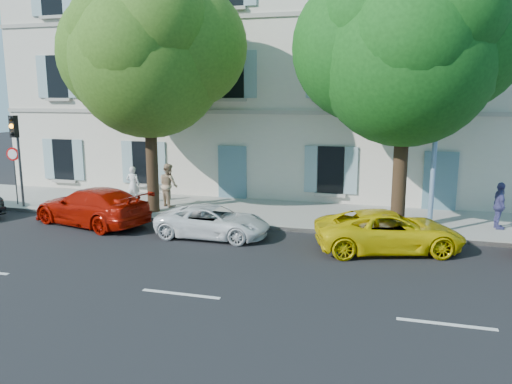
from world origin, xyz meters
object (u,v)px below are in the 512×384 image
(car_yellow_supercar, at_px, (389,231))
(pedestrian_b, at_px, (169,185))
(car_white_coupe, at_px, (213,222))
(tree_left, at_px, (148,61))
(pedestrian_a, at_px, (133,185))
(car_red_coupe, at_px, (92,206))
(pedestrian_c, at_px, (499,206))
(traffic_light, at_px, (16,141))
(street_lamp, at_px, (439,92))
(road_sign, at_px, (14,164))
(tree_right, at_px, (406,57))

(car_yellow_supercar, xyz_separation_m, pedestrian_b, (-8.95, 3.38, 0.42))
(car_white_coupe, bearing_deg, tree_left, 54.84)
(pedestrian_a, relative_size, pedestrian_b, 0.89)
(car_red_coupe, relative_size, pedestrian_c, 2.93)
(traffic_light, distance_m, pedestrian_a, 4.95)
(car_white_coupe, bearing_deg, car_yellow_supercar, -90.20)
(car_red_coupe, distance_m, tree_left, 5.85)
(car_yellow_supercar, bearing_deg, street_lamp, -54.86)
(car_red_coupe, bearing_deg, pedestrian_a, -163.91)
(pedestrian_b, bearing_deg, pedestrian_a, 33.70)
(car_white_coupe, bearing_deg, car_red_coupe, 85.45)
(car_red_coupe, height_order, pedestrian_a, pedestrian_a)
(road_sign, height_order, street_lamp, street_lamp)
(street_lamp, bearing_deg, car_yellow_supercar, -127.96)
(car_red_coupe, xyz_separation_m, pedestrian_c, (14.23, 2.79, 0.27))
(car_red_coupe, bearing_deg, pedestrian_c, 116.55)
(pedestrian_c, bearing_deg, car_yellow_supercar, 124.33)
(car_red_coupe, height_order, car_white_coupe, car_red_coupe)
(pedestrian_c, bearing_deg, pedestrian_b, 82.37)
(traffic_light, bearing_deg, tree_right, 1.60)
(road_sign, relative_size, street_lamp, 0.29)
(pedestrian_b, distance_m, pedestrian_c, 12.58)
(street_lamp, bearing_deg, traffic_light, -179.77)
(tree_right, height_order, road_sign, tree_right)
(tree_right, bearing_deg, traffic_light, -178.40)
(street_lamp, distance_m, pedestrian_c, 4.73)
(street_lamp, relative_size, pedestrian_c, 5.04)
(car_red_coupe, xyz_separation_m, traffic_light, (-4.19, 1.26, 2.18))
(traffic_light, relative_size, pedestrian_c, 2.31)
(tree_left, height_order, street_lamp, tree_left)
(road_sign, bearing_deg, car_red_coupe, -19.16)
(car_white_coupe, distance_m, road_sign, 9.92)
(car_red_coupe, bearing_deg, street_lamp, 111.80)
(pedestrian_b, bearing_deg, tree_left, 117.35)
(road_sign, bearing_deg, tree_left, 3.31)
(pedestrian_b, bearing_deg, tree_right, -152.03)
(traffic_light, height_order, road_sign, traffic_light)
(car_white_coupe, xyz_separation_m, tree_left, (-3.40, 2.35, 5.45))
(pedestrian_c, bearing_deg, car_white_coupe, 102.17)
(street_lamp, bearing_deg, pedestrian_b, 170.41)
(car_white_coupe, height_order, tree_left, tree_left)
(traffic_light, distance_m, pedestrian_c, 18.58)
(car_red_coupe, relative_size, road_sign, 1.97)
(road_sign, xyz_separation_m, pedestrian_c, (18.97, 1.15, -0.93))
(traffic_light, bearing_deg, pedestrian_a, 24.31)
(tree_right, distance_m, pedestrian_a, 12.06)
(tree_left, height_order, tree_right, tree_left)
(traffic_light, bearing_deg, tree_left, 7.44)
(traffic_light, xyz_separation_m, pedestrian_b, (5.85, 1.79, -1.83))
(street_lamp, relative_size, pedestrian_b, 4.58)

